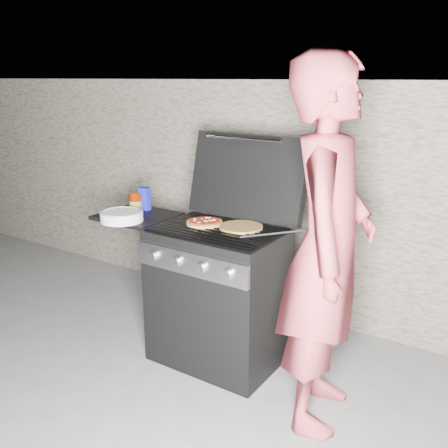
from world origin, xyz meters
The scene contains 10 objects.
ground centered at (0.00, 0.00, 0.00)m, with size 50.00×50.00×0.00m, color slate.
stone_wall centered at (0.00, 1.05, 0.90)m, with size 8.00×0.35×1.80m, color gray.
gas_grill centered at (-0.25, 0.00, 0.46)m, with size 1.34×0.79×0.91m, color black, non-canonical shape.
pizza_topped centered at (-0.13, 0.04, 0.92)m, with size 0.23×0.23×0.03m, color tan, non-canonical shape.
pizza_plain centered at (0.12, 0.09, 0.92)m, with size 0.27×0.27×0.01m, color #E9B55E.
sauce_jar centered at (-0.75, 0.07, 0.97)m, with size 0.08×0.08×0.13m, color #6E1800.
blue_carton centered at (-0.71, 0.12, 0.98)m, with size 0.08×0.04×0.16m, color #1318AF.
plate_stack centered at (-0.64, -0.18, 0.93)m, with size 0.28×0.28×0.06m, color white.
person centered at (0.78, -0.15, 0.97)m, with size 0.71×0.47×1.95m, color #AF3A44.
tongs centered at (0.42, 0.00, 0.96)m, with size 0.01×0.01×0.45m, color black.
Camera 1 is at (1.66, -2.46, 1.82)m, focal length 40.00 mm.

